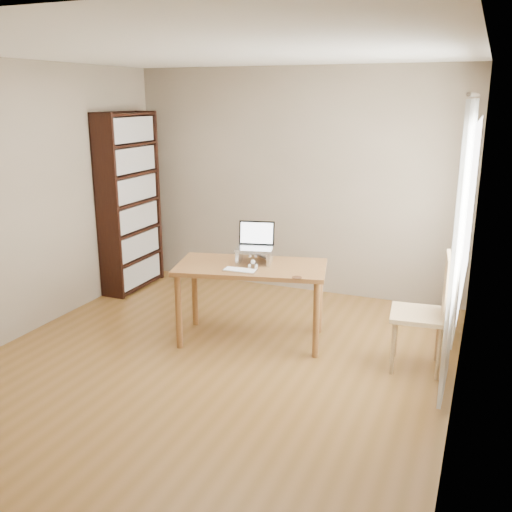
% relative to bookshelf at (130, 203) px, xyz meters
% --- Properties ---
extents(room, '(4.04, 4.54, 2.64)m').
position_rel_bookshelf_xyz_m(room, '(1.86, -1.54, 0.25)').
color(room, brown).
rests_on(room, ground).
extents(bookshelf, '(0.30, 0.90, 2.10)m').
position_rel_bookshelf_xyz_m(bookshelf, '(0.00, 0.00, 0.00)').
color(bookshelf, black).
rests_on(bookshelf, ground).
extents(curtains, '(0.03, 1.90, 2.25)m').
position_rel_bookshelf_xyz_m(curtains, '(3.75, -0.75, 0.12)').
color(curtains, white).
rests_on(curtains, ground).
extents(desk, '(1.50, 0.99, 0.75)m').
position_rel_bookshelf_xyz_m(desk, '(1.95, -0.92, -0.40)').
color(desk, brown).
rests_on(desk, ground).
extents(laptop_stand, '(0.32, 0.25, 0.13)m').
position_rel_bookshelf_xyz_m(laptop_stand, '(1.95, -0.84, -0.22)').
color(laptop_stand, silver).
rests_on(laptop_stand, desk).
extents(laptop, '(0.39, 0.36, 0.24)m').
position_rel_bookshelf_xyz_m(laptop, '(1.95, -0.78, -0.11)').
color(laptop, silver).
rests_on(laptop, laptop_stand).
extents(keyboard, '(0.31, 0.15, 0.02)m').
position_rel_bookshelf_xyz_m(keyboard, '(1.94, -1.14, -0.29)').
color(keyboard, silver).
rests_on(keyboard, desk).
extents(coaster, '(0.09, 0.09, 0.01)m').
position_rel_bookshelf_xyz_m(coaster, '(2.47, -1.13, -0.30)').
color(coaster, '#502B1B').
rests_on(coaster, desk).
extents(cat, '(0.23, 0.47, 0.14)m').
position_rel_bookshelf_xyz_m(cat, '(1.94, -0.81, -0.24)').
color(cat, '#433A35').
rests_on(cat, desk).
extents(chair, '(0.50, 0.50, 1.02)m').
position_rel_bookshelf_xyz_m(chair, '(3.57, -0.92, -0.49)').
color(chair, tan).
rests_on(chair, ground).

